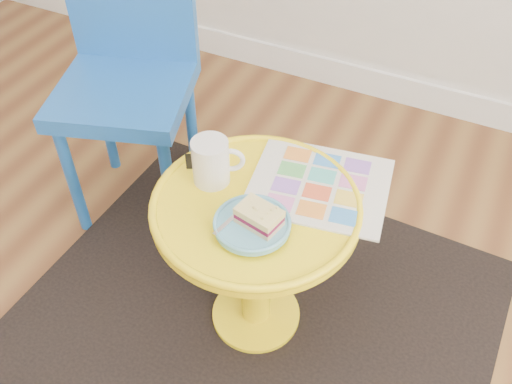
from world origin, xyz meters
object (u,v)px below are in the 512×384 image
at_px(chair, 127,64).
at_px(newspaper, 320,185).
at_px(side_table, 256,241).
at_px(mug, 212,161).
at_px(plate, 252,225).

height_order(chair, newspaper, chair).
height_order(side_table, mug, mug).
height_order(mug, plate, mug).
bearing_deg(mug, side_table, -37.49).
bearing_deg(side_table, plate, -70.35).
relative_size(mug, plate, 0.71).
bearing_deg(side_table, mug, 167.33).
distance_m(side_table, newspaper, 0.21).
distance_m(chair, newspaper, 0.73).
distance_m(newspaper, mug, 0.27).
xyz_separation_m(side_table, plate, (0.03, -0.08, 0.15)).
distance_m(side_table, chair, 0.69).
xyz_separation_m(side_table, chair, (-0.59, 0.33, 0.16)).
xyz_separation_m(newspaper, plate, (-0.08, -0.20, 0.01)).
bearing_deg(mug, newspaper, -3.74).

